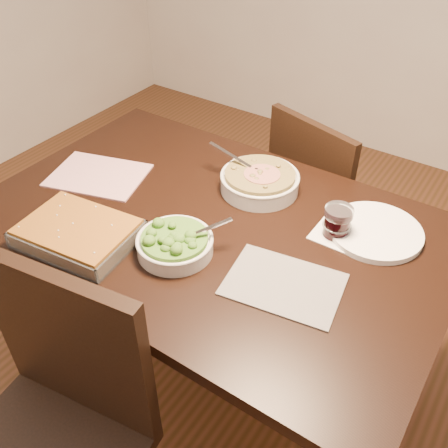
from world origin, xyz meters
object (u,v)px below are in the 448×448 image
table (211,245)px  baking_dish (78,233)px  dinner_plate (375,231)px  chair_far (321,198)px  chair_near (54,426)px  broccoli_bowl (175,243)px  wine_tumbler (338,221)px  stew_bowl (260,181)px

table → baking_dish: bearing=-132.7°
dinner_plate → chair_far: bearing=127.8°
table → chair_near: size_ratio=1.48×
table → dinner_plate: (0.43, 0.22, 0.10)m
baking_dish → chair_near: 0.51m
table → broccoli_bowl: broccoli_bowl is taller
broccoli_bowl → dinner_plate: size_ratio=0.80×
baking_dish → wine_tumbler: wine_tumbler is taller
chair_near → baking_dish: bearing=115.2°
chair_far → wine_tumbler: bearing=132.5°
baking_dish → dinner_plate: bearing=29.4°
wine_tumbler → stew_bowl: bearing=166.0°
table → baking_dish: (-0.26, -0.28, 0.12)m
wine_tumbler → chair_near: chair_near is taller
dinner_plate → chair_near: 1.00m
baking_dish → chair_far: chair_far is taller
broccoli_bowl → wine_tumbler: wine_tumbler is taller
chair_far → stew_bowl: bearing=99.6°
wine_tumbler → dinner_plate: 0.12m
stew_bowl → broccoli_bowl: bearing=-95.6°
baking_dish → table: bearing=40.7°
baking_dish → wine_tumbler: size_ratio=3.76×
table → chair_near: bearing=-91.5°
stew_bowl → chair_near: chair_near is taller
baking_dish → wine_tumbler: (0.60, 0.43, 0.02)m
table → wine_tumbler: bearing=24.2°
broccoli_bowl → stew_bowl: bearing=84.4°
broccoli_bowl → dinner_plate: 0.58m
table → chair_far: bearing=82.5°
broccoli_bowl → chair_far: (0.09, 0.83, -0.30)m
broccoli_bowl → baking_dish: broccoli_bowl is taller
dinner_plate → chair_near: bearing=-117.1°
baking_dish → chair_near: size_ratio=0.36×
wine_tumbler → chair_near: (-0.35, -0.80, -0.27)m
stew_bowl → chair_far: (0.05, 0.43, -0.31)m
table → broccoli_bowl: bearing=-91.3°
dinner_plate → chair_near: size_ratio=0.29×
baking_dish → chair_far: size_ratio=0.40×
table → stew_bowl: 0.26m
baking_dish → chair_far: (0.35, 0.94, -0.30)m
table → dinner_plate: size_ratio=5.16×
broccoli_bowl → wine_tumbler: bearing=42.9°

